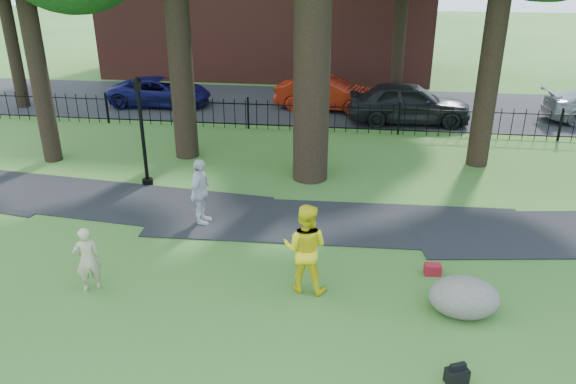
# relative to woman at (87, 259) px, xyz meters

# --- Properties ---
(ground) EXTENTS (120.00, 120.00, 0.00)m
(ground) POSITION_rel_woman_xyz_m (4.06, -0.04, -0.74)
(ground) COLOR #2A5B1F
(ground) RESTS_ON ground
(footpath) EXTENTS (36.07, 3.85, 0.03)m
(footpath) POSITION_rel_woman_xyz_m (5.06, 3.86, -0.74)
(footpath) COLOR black
(footpath) RESTS_ON ground
(street) EXTENTS (80.00, 7.00, 0.02)m
(street) POSITION_rel_woman_xyz_m (4.06, 15.96, -0.74)
(street) COLOR black
(street) RESTS_ON ground
(iron_fence) EXTENTS (44.00, 0.04, 1.20)m
(iron_fence) POSITION_rel_woman_xyz_m (4.06, 11.96, -0.14)
(iron_fence) COLOR black
(iron_fence) RESTS_ON ground
(woman) EXTENTS (0.64, 0.60, 1.47)m
(woman) POSITION_rel_woman_xyz_m (0.00, 0.00, 0.00)
(woman) COLOR tan
(woman) RESTS_ON ground
(man) EXTENTS (1.06, 0.87, 1.99)m
(man) POSITION_rel_woman_xyz_m (4.56, 0.62, 0.26)
(man) COLOR yellow
(man) RESTS_ON ground
(pedestrian) EXTENTS (0.55, 1.10, 1.81)m
(pedestrian) POSITION_rel_woman_xyz_m (1.51, 3.39, 0.17)
(pedestrian) COLOR silver
(pedestrian) RESTS_ON ground
(boulder) EXTENTS (1.69, 1.50, 0.82)m
(boulder) POSITION_rel_woman_xyz_m (7.81, 0.20, -0.33)
(boulder) COLOR #6D6A5B
(boulder) RESTS_ON ground
(lamppost) EXTENTS (0.33, 0.33, 3.37)m
(lamppost) POSITION_rel_woman_xyz_m (-0.89, 5.76, 0.92)
(lamppost) COLOR black
(lamppost) RESTS_ON ground
(backpack) EXTENTS (0.43, 0.36, 0.28)m
(backpack) POSITION_rel_woman_xyz_m (7.41, -1.88, -0.60)
(backpack) COLOR black
(backpack) RESTS_ON ground
(red_bag) EXTENTS (0.38, 0.26, 0.25)m
(red_bag) POSITION_rel_woman_xyz_m (7.36, 1.57, -0.61)
(red_bag) COLOR maroon
(red_bag) RESTS_ON ground
(red_sedan) EXTENTS (4.74, 2.25, 1.50)m
(red_sedan) POSITION_rel_woman_xyz_m (4.00, 15.30, 0.01)
(red_sedan) COLOR #991D0B
(red_sedan) RESTS_ON ground
(navy_van) EXTENTS (4.69, 2.27, 1.29)m
(navy_van) POSITION_rel_woman_xyz_m (-3.70, 15.02, -0.09)
(navy_van) COLOR #0E0E48
(navy_van) RESTS_ON ground
(grey_car) EXTENTS (5.10, 2.26, 1.71)m
(grey_car) POSITION_rel_woman_xyz_m (7.53, 13.67, 0.12)
(grey_car) COLOR black
(grey_car) RESTS_ON ground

